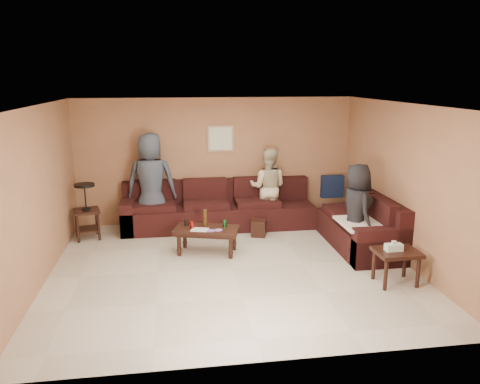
% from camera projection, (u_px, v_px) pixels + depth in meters
% --- Properties ---
extents(room, '(5.60, 5.50, 2.50)m').
position_uv_depth(room, '(232.00, 163.00, 6.87)').
color(room, beige).
rests_on(room, ground).
extents(sectional_sofa, '(4.65, 2.90, 0.97)m').
position_uv_depth(sectional_sofa, '(265.00, 217.00, 8.76)').
color(sectional_sofa, black).
rests_on(sectional_sofa, ground).
extents(coffee_table, '(1.16, 0.80, 0.72)m').
position_uv_depth(coffee_table, '(207.00, 232.00, 7.81)').
color(coffee_table, black).
rests_on(coffee_table, ground).
extents(end_table_left, '(0.55, 0.55, 1.03)m').
position_uv_depth(end_table_left, '(86.00, 210.00, 8.47)').
color(end_table_left, black).
rests_on(end_table_left, ground).
extents(side_table_right, '(0.61, 0.51, 0.65)m').
position_uv_depth(side_table_right, '(396.00, 255.00, 6.63)').
color(side_table_right, black).
rests_on(side_table_right, ground).
extents(waste_bin, '(0.33, 0.33, 0.31)m').
position_uv_depth(waste_bin, '(259.00, 228.00, 8.70)').
color(waste_bin, black).
rests_on(waste_bin, ground).
extents(wall_art, '(0.52, 0.04, 0.52)m').
position_uv_depth(wall_art, '(221.00, 139.00, 9.26)').
color(wall_art, tan).
rests_on(wall_art, ground).
extents(person_left, '(0.98, 0.69, 1.90)m').
position_uv_depth(person_left, '(151.00, 182.00, 8.83)').
color(person_left, '#303843').
rests_on(person_left, ground).
extents(person_middle, '(0.90, 0.80, 1.55)m').
position_uv_depth(person_middle, '(268.00, 187.00, 9.20)').
color(person_middle, '#C8BA94').
rests_on(person_middle, ground).
extents(person_right, '(0.57, 0.80, 1.54)m').
position_uv_depth(person_right, '(356.00, 210.00, 7.64)').
color(person_right, black).
rests_on(person_right, ground).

